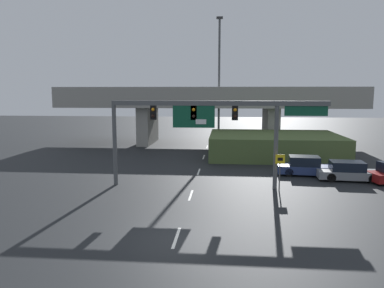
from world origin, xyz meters
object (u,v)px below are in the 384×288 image
Objects in this scene: highway_light_pole_near at (219,80)px; parked_sedan_mid_right at (348,172)px; parked_sedan_near_right at (306,166)px; speed_limit_sign at (280,167)px; signal_gantry at (209,118)px.

highway_light_pole_near is 3.16× the size of parked_sedan_mid_right.
highway_light_pole_near is at bearing 122.65° from parked_sedan_near_right.
highway_light_pole_near is 16.68m from parked_sedan_near_right.
speed_limit_sign is at bearing -76.83° from highway_light_pole_near.
parked_sedan_near_right is at bearing 61.52° from speed_limit_sign.
parked_sedan_mid_right is (5.41, 3.44, -0.95)m from speed_limit_sign.
signal_gantry is at bearing -90.94° from highway_light_pole_near.
highway_light_pole_near is (-4.30, 18.38, 6.03)m from speed_limit_sign.
parked_sedan_near_right is (6.98, -13.45, -6.96)m from highway_light_pole_near.
speed_limit_sign is (4.59, -0.64, -3.08)m from signal_gantry.
signal_gantry is 9.34m from parked_sedan_near_right.
parked_sedan_near_right is 3.12m from parked_sedan_mid_right.
signal_gantry is 3.20× the size of parked_sedan_near_right.
highway_light_pole_near is at bearing 89.06° from signal_gantry.
signal_gantry is 11.14m from parked_sedan_mid_right.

